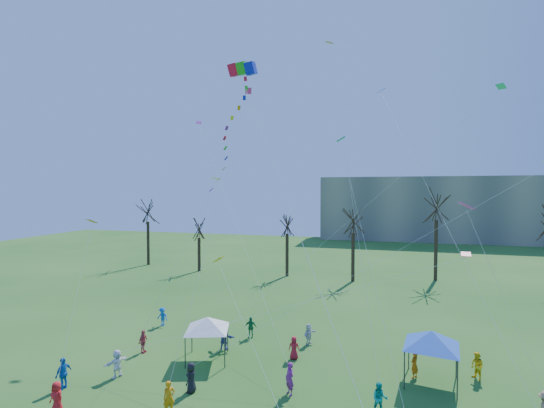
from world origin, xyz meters
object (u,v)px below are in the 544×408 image
(distant_building, at_px, (451,209))
(canopy_tent_white, at_px, (207,323))
(canopy_tent_blue, at_px, (431,339))
(big_box_kite, at_px, (234,136))

(distant_building, relative_size, canopy_tent_white, 15.73)
(canopy_tent_white, bearing_deg, canopy_tent_blue, 2.30)
(distant_building, distance_m, canopy_tent_blue, 74.68)
(canopy_tent_white, bearing_deg, distant_building, 68.86)
(distant_building, bearing_deg, canopy_tent_white, -111.14)
(canopy_tent_white, bearing_deg, big_box_kite, 20.43)
(distant_building, relative_size, canopy_tent_blue, 14.02)
(canopy_tent_blue, bearing_deg, canopy_tent_white, -177.70)
(distant_building, height_order, big_box_kite, big_box_kite)
(big_box_kite, bearing_deg, distant_building, 69.90)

